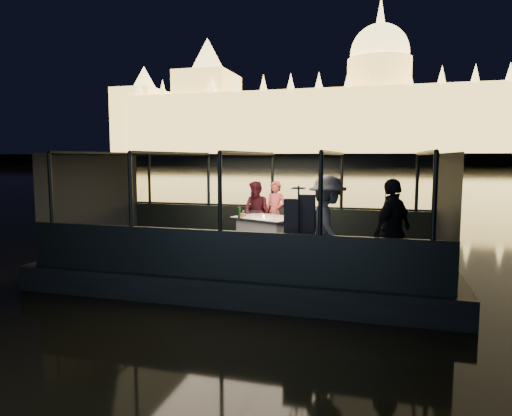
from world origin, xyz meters
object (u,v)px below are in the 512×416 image
(chair_port_right, at_px, (279,227))
(wine_bottle, at_px, (239,212))
(person_woman_coral, at_px, (275,214))
(person_man_maroon, at_px, (256,213))
(dining_table_central, at_px, (267,232))
(passenger_stripe, at_px, (327,232))
(chair_port_left, at_px, (250,226))
(passenger_dark, at_px, (392,235))
(coat_stand, at_px, (298,230))

(chair_port_right, xyz_separation_m, wine_bottle, (-0.82, -0.78, 0.47))
(person_woman_coral, distance_m, person_man_maroon, 0.51)
(dining_table_central, xyz_separation_m, person_man_maroon, (-0.46, 0.72, 0.36))
(person_man_maroon, xyz_separation_m, wine_bottle, (-0.14, -1.05, 0.17))
(person_woman_coral, relative_size, passenger_stripe, 0.85)
(chair_port_right, height_order, wine_bottle, wine_bottle)
(chair_port_left, relative_size, person_man_maroon, 0.51)
(dining_table_central, relative_size, passenger_stripe, 0.76)
(chair_port_left, xyz_separation_m, passenger_stripe, (2.31, -2.91, 0.40))
(chair_port_left, relative_size, passenger_stripe, 0.43)
(dining_table_central, bearing_deg, person_woman_coral, 86.06)
(person_woman_coral, bearing_deg, chair_port_left, -140.74)
(person_woman_coral, bearing_deg, dining_table_central, -78.86)
(chair_port_right, distance_m, passenger_dark, 3.93)
(chair_port_right, relative_size, person_woman_coral, 0.58)
(coat_stand, distance_m, person_woman_coral, 3.53)
(person_man_maroon, bearing_deg, coat_stand, -42.12)
(coat_stand, xyz_separation_m, passenger_dark, (1.65, 0.20, -0.05))
(dining_table_central, relative_size, coat_stand, 0.85)
(coat_stand, bearing_deg, passenger_stripe, 15.51)
(chair_port_right, bearing_deg, wine_bottle, -117.43)
(chair_port_left, xyz_separation_m, passenger_dark, (3.45, -2.85, 0.40))
(chair_port_left, bearing_deg, chair_port_right, 6.28)
(chair_port_right, relative_size, wine_bottle, 3.00)
(person_woman_coral, bearing_deg, chair_port_right, -42.76)
(person_woman_coral, relative_size, passenger_dark, 0.87)
(passenger_dark, xyz_separation_m, wine_bottle, (-3.50, 2.06, 0.06))
(person_man_maroon, xyz_separation_m, passenger_dark, (3.36, -3.12, 0.10))
(coat_stand, relative_size, person_man_maroon, 1.07)
(chair_port_left, distance_m, person_man_maroon, 0.41)
(dining_table_central, bearing_deg, wine_bottle, -150.82)
(chair_port_left, xyz_separation_m, person_man_maroon, (0.09, 0.27, 0.30))
(dining_table_central, xyz_separation_m, person_woman_coral, (0.05, 0.72, 0.36))
(person_man_maroon, distance_m, wine_bottle, 1.08)
(chair_port_left, xyz_separation_m, person_woman_coral, (0.60, 0.27, 0.30))
(dining_table_central, xyz_separation_m, wine_bottle, (-0.60, -0.33, 0.53))
(person_man_maroon, relative_size, passenger_stripe, 0.84)
(dining_table_central, bearing_deg, coat_stand, -64.25)
(passenger_stripe, bearing_deg, chair_port_left, 14.83)
(wine_bottle, bearing_deg, chair_port_left, 86.48)
(chair_port_left, xyz_separation_m, chair_port_right, (0.77, 0.00, 0.00))
(person_woman_coral, bearing_deg, passenger_dark, -32.48)
(person_man_maroon, distance_m, passenger_stripe, 3.88)
(chair_port_right, height_order, passenger_stripe, passenger_stripe)
(chair_port_left, relative_size, person_woman_coral, 0.51)
(dining_table_central, xyz_separation_m, chair_port_right, (0.22, 0.45, 0.06))
(coat_stand, relative_size, passenger_stripe, 0.90)
(chair_port_right, height_order, person_man_maroon, person_man_maroon)
(coat_stand, height_order, person_woman_coral, coat_stand)
(person_man_maroon, bearing_deg, passenger_dark, -22.28)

